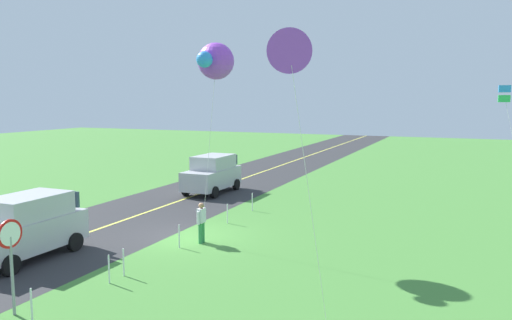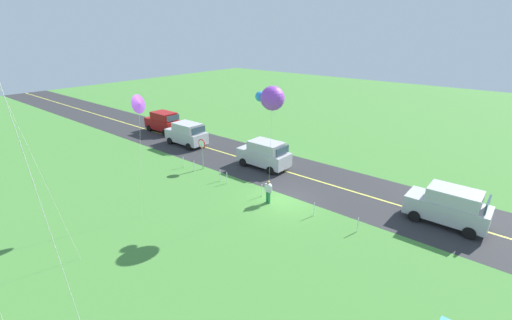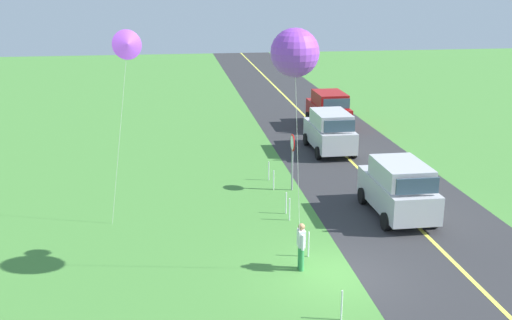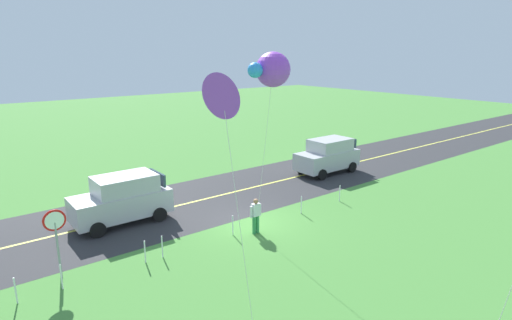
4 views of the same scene
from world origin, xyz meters
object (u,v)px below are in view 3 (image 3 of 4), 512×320
Objects in this scene: person_adult_near at (301,245)px; kite_yellow_high at (127,45)px; car_suv_foreground at (398,188)px; car_parked_east_near at (330,131)px; stop_sign at (292,151)px; kite_red_low at (294,52)px; car_parked_east_far at (329,109)px.

person_adult_near is 9.52m from kite_yellow_high.
car_parked_east_near is (9.52, 0.27, 0.00)m from car_suv_foreground.
kite_red_low is (-8.19, 1.68, 5.25)m from stop_sign.
kite_red_low reaches higher than car_parked_east_near.
car_parked_east_far is at bearing -4.25° from car_suv_foreground.
kite_red_low reaches higher than person_adult_near.
car_parked_east_far is 1.72× the size of stop_sign.
stop_sign is at bearing -69.01° from kite_yellow_high.
kite_yellow_high is at bearing 84.09° from car_suv_foreground.
person_adult_near is at bearing -42.16° from kite_red_low.
car_parked_east_far is at bearing -13.89° from car_parked_east_near.
stop_sign is 0.35× the size of kite_yellow_high.
stop_sign reaches higher than car_parked_east_near.
stop_sign is 1.60× the size of person_adult_near.
car_suv_foreground and car_parked_east_far have the same top height.
kite_yellow_high is at bearing 41.53° from kite_red_low.
stop_sign is (-11.57, 4.65, 0.65)m from car_parked_east_far.
stop_sign reaches higher than person_adult_near.
kite_yellow_high is (1.06, 10.20, 5.61)m from car_suv_foreground.
kite_yellow_high is at bearing 130.46° from car_parked_east_near.
person_adult_near is at bearing 162.96° from car_parked_east_far.
person_adult_near is at bearing -133.62° from kite_yellow_high.
car_parked_east_near is 6.77m from stop_sign.
car_parked_east_far is 21.57m from kite_red_low.
kite_red_low is 1.06× the size of kite_yellow_high.
car_suv_foreground and car_parked_east_near have the same top height.
car_parked_east_far is 2.75× the size of person_adult_near.
car_suv_foreground reaches higher than person_adult_near.
car_suv_foreground is at bearing -95.91° from kite_yellow_high.
stop_sign reaches higher than car_parked_east_far.
car_parked_east_far is 0.60× the size of kite_yellow_high.
person_adult_near is (-19.29, 5.91, -0.29)m from car_parked_east_far.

